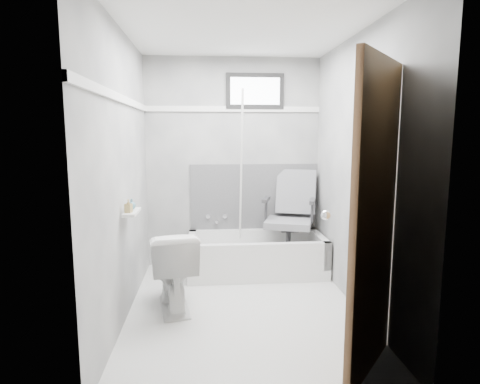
{
  "coord_description": "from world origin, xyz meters",
  "views": [
    {
      "loc": [
        -0.31,
        -3.35,
        1.54
      ],
      "look_at": [
        0.0,
        0.35,
        1.0
      ],
      "focal_mm": 30.0,
      "sensor_mm": 36.0,
      "label": 1
    }
  ],
  "objects": [
    {
      "name": "floor",
      "position": [
        0.0,
        0.0,
        0.0
      ],
      "size": [
        2.6,
        2.6,
        0.0
      ],
      "primitive_type": "plane",
      "color": "white",
      "rests_on": "ground"
    },
    {
      "name": "ceiling",
      "position": [
        0.0,
        0.0,
        2.4
      ],
      "size": [
        2.6,
        2.6,
        0.0
      ],
      "primitive_type": "plane",
      "rotation": [
        3.14,
        0.0,
        0.0
      ],
      "color": "silver",
      "rests_on": "floor"
    },
    {
      "name": "wall_back",
      "position": [
        0.0,
        1.3,
        1.2
      ],
      "size": [
        2.0,
        0.02,
        2.4
      ],
      "primitive_type": "cube",
      "color": "slate",
      "rests_on": "floor"
    },
    {
      "name": "wall_front",
      "position": [
        0.0,
        -1.3,
        1.2
      ],
      "size": [
        2.0,
        0.02,
        2.4
      ],
      "primitive_type": "cube",
      "color": "slate",
      "rests_on": "floor"
    },
    {
      "name": "wall_left",
      "position": [
        -1.0,
        0.0,
        1.2
      ],
      "size": [
        0.02,
        2.6,
        2.4
      ],
      "primitive_type": "cube",
      "color": "slate",
      "rests_on": "floor"
    },
    {
      "name": "wall_right",
      "position": [
        1.0,
        0.0,
        1.2
      ],
      "size": [
        0.02,
        2.6,
        2.4
      ],
      "primitive_type": "cube",
      "color": "slate",
      "rests_on": "floor"
    },
    {
      "name": "bathtub",
      "position": [
        0.23,
        0.93,
        0.21
      ],
      "size": [
        1.5,
        0.7,
        0.42
      ],
      "primitive_type": null,
      "color": "silver",
      "rests_on": "floor"
    },
    {
      "name": "office_chair",
      "position": [
        0.6,
        0.98,
        0.63
      ],
      "size": [
        0.74,
        0.74,
        1.02
      ],
      "primitive_type": null,
      "rotation": [
        0.0,
        0.0,
        -0.32
      ],
      "color": "slate",
      "rests_on": "bathtub"
    },
    {
      "name": "toilet",
      "position": [
        -0.62,
        0.09,
        0.35
      ],
      "size": [
        0.52,
        0.78,
        0.71
      ],
      "primitive_type": "imported",
      "rotation": [
        0.0,
        0.0,
        3.32
      ],
      "color": "white",
      "rests_on": "floor"
    },
    {
      "name": "door",
      "position": [
        0.98,
        -1.28,
        1.0
      ],
      "size": [
        0.78,
        0.78,
        2.0
      ],
      "primitive_type": null,
      "color": "#573320",
      "rests_on": "floor"
    },
    {
      "name": "window",
      "position": [
        0.25,
        1.29,
        2.02
      ],
      "size": [
        0.66,
        0.04,
        0.4
      ],
      "primitive_type": null,
      "color": "black",
      "rests_on": "wall_back"
    },
    {
      "name": "backerboard",
      "position": [
        0.25,
        1.29,
        0.8
      ],
      "size": [
        1.5,
        0.02,
        0.78
      ],
      "primitive_type": "cube",
      "color": "#4C4C4F",
      "rests_on": "wall_back"
    },
    {
      "name": "trim_back",
      "position": [
        0.0,
        1.29,
        1.82
      ],
      "size": [
        2.0,
        0.02,
        0.06
      ],
      "primitive_type": "cube",
      "color": "white",
      "rests_on": "wall_back"
    },
    {
      "name": "trim_left",
      "position": [
        -0.99,
        0.0,
        1.82
      ],
      "size": [
        0.02,
        2.6,
        0.06
      ],
      "primitive_type": "cube",
      "color": "white",
      "rests_on": "wall_left"
    },
    {
      "name": "pole",
      "position": [
        0.07,
        1.06,
        1.05
      ],
      "size": [
        0.02,
        0.42,
        1.91
      ],
      "primitive_type": "cylinder",
      "rotation": [
        0.2,
        0.0,
        0.0
      ],
      "color": "silver",
      "rests_on": "bathtub"
    },
    {
      "name": "shelf",
      "position": [
        -0.93,
        -0.04,
        0.9
      ],
      "size": [
        0.1,
        0.32,
        0.02
      ],
      "primitive_type": "cube",
      "color": "silver",
      "rests_on": "wall_left"
    },
    {
      "name": "soap_bottle_a",
      "position": [
        -0.94,
        -0.12,
        0.97
      ],
      "size": [
        0.06,
        0.06,
        0.11
      ],
      "primitive_type": "imported",
      "rotation": [
        0.0,
        0.0,
        -0.26
      ],
      "color": "#9E884F",
      "rests_on": "shelf"
    },
    {
      "name": "soap_bottle_b",
      "position": [
        -0.94,
        0.02,
        0.96
      ],
      "size": [
        0.1,
        0.1,
        0.09
      ],
      "primitive_type": "imported",
      "rotation": [
        0.0,
        0.0,
        0.82
      ],
      "color": "teal",
      "rests_on": "shelf"
    },
    {
      "name": "faucet",
      "position": [
        -0.2,
        1.27,
        0.55
      ],
      "size": [
        0.26,
        0.1,
        0.16
      ],
      "primitive_type": null,
      "color": "silver",
      "rests_on": "wall_back"
    }
  ]
}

